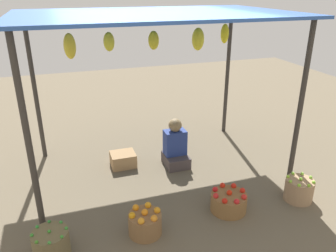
{
  "coord_description": "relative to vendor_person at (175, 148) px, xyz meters",
  "views": [
    {
      "loc": [
        -1.3,
        -4.46,
        2.69
      ],
      "look_at": [
        0.0,
        -0.54,
        0.95
      ],
      "focal_mm": 36.06,
      "sensor_mm": 36.0,
      "label": 1
    }
  ],
  "objects": [
    {
      "name": "basket_red_tomatoes",
      "position": [
        0.25,
        -1.35,
        -0.17
      ],
      "size": [
        0.46,
        0.46,
        0.3
      ],
      "color": "brown",
      "rests_on": "ground"
    },
    {
      "name": "market_stall_structure",
      "position": [
        -0.32,
        -0.06,
        1.89
      ],
      "size": [
        3.66,
        2.35,
        2.36
      ],
      "color": "#38332D",
      "rests_on": "ground"
    },
    {
      "name": "wooden_crate_near_vendor",
      "position": [
        -0.81,
        0.22,
        -0.19
      ],
      "size": [
        0.38,
        0.34,
        0.22
      ],
      "primitive_type": "cube",
      "color": "#9F7B51",
      "rests_on": "ground"
    },
    {
      "name": "basket_limes",
      "position": [
        1.25,
        -1.44,
        -0.15
      ],
      "size": [
        0.37,
        0.37,
        0.34
      ],
      "color": "#A4815D",
      "rests_on": "ground"
    },
    {
      "name": "basket_green_chilies",
      "position": [
        -1.92,
        -1.46,
        -0.15
      ],
      "size": [
        0.39,
        0.39,
        0.33
      ],
      "color": "brown",
      "rests_on": "ground"
    },
    {
      "name": "vendor_person",
      "position": [
        0.0,
        0.0,
        0.0
      ],
      "size": [
        0.36,
        0.44,
        0.78
      ],
      "color": "#453C3D",
      "rests_on": "ground"
    },
    {
      "name": "ground_plane",
      "position": [
        -0.32,
        -0.06,
        -0.3
      ],
      "size": [
        14.0,
        14.0,
        0.0
      ],
      "primitive_type": "plane",
      "color": "brown"
    },
    {
      "name": "basket_oranges",
      "position": [
        -0.88,
        -1.44,
        -0.16
      ],
      "size": [
        0.39,
        0.39,
        0.33
      ],
      "color": "olive",
      "rests_on": "ground"
    }
  ]
}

